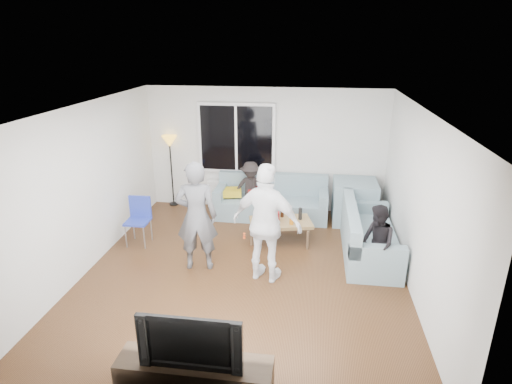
# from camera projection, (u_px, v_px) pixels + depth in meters

# --- Properties ---
(floor) EXTENTS (5.00, 5.50, 0.04)m
(floor) POSITION_uv_depth(u_px,v_px,m) (245.00, 273.00, 6.71)
(floor) COLOR #56351C
(floor) RESTS_ON ground
(ceiling) EXTENTS (5.00, 5.50, 0.04)m
(ceiling) POSITION_uv_depth(u_px,v_px,m) (243.00, 107.00, 5.80)
(ceiling) COLOR white
(ceiling) RESTS_ON ground
(wall_back) EXTENTS (5.00, 0.04, 2.60)m
(wall_back) POSITION_uv_depth(u_px,v_px,m) (265.00, 150.00, 8.83)
(wall_back) COLOR silver
(wall_back) RESTS_ON ground
(wall_front) EXTENTS (5.00, 0.04, 2.60)m
(wall_front) POSITION_uv_depth(u_px,v_px,m) (192.00, 306.00, 3.68)
(wall_front) COLOR silver
(wall_front) RESTS_ON ground
(wall_left) EXTENTS (0.04, 5.50, 2.60)m
(wall_left) POSITION_uv_depth(u_px,v_px,m) (86.00, 188.00, 6.58)
(wall_left) COLOR silver
(wall_left) RESTS_ON ground
(wall_right) EXTENTS (0.04, 5.50, 2.60)m
(wall_right) POSITION_uv_depth(u_px,v_px,m) (419.00, 205.00, 5.93)
(wall_right) COLOR silver
(wall_right) RESTS_ON ground
(window_frame) EXTENTS (1.62, 0.06, 1.47)m
(window_frame) POSITION_uv_depth(u_px,v_px,m) (237.00, 138.00, 8.74)
(window_frame) COLOR white
(window_frame) RESTS_ON wall_back
(window_glass) EXTENTS (1.50, 0.02, 1.35)m
(window_glass) POSITION_uv_depth(u_px,v_px,m) (236.00, 139.00, 8.71)
(window_glass) COLOR black
(window_glass) RESTS_ON window_frame
(window_mullion) EXTENTS (0.05, 0.03, 1.35)m
(window_mullion) POSITION_uv_depth(u_px,v_px,m) (236.00, 139.00, 8.70)
(window_mullion) COLOR white
(window_mullion) RESTS_ON window_frame
(radiator) EXTENTS (1.30, 0.12, 0.62)m
(radiator) POSITION_uv_depth(u_px,v_px,m) (237.00, 195.00, 9.13)
(radiator) COLOR silver
(radiator) RESTS_ON floor
(potted_plant) EXTENTS (0.19, 0.16, 0.33)m
(potted_plant) POSITION_uv_depth(u_px,v_px,m) (254.00, 175.00, 8.90)
(potted_plant) COLOR #2E6528
(potted_plant) RESTS_ON radiator
(vase) EXTENTS (0.22, 0.22, 0.19)m
(vase) POSITION_uv_depth(u_px,v_px,m) (232.00, 177.00, 8.98)
(vase) COLOR silver
(vase) RESTS_ON radiator
(sofa_back_section) EXTENTS (2.30, 0.85, 0.85)m
(sofa_back_section) POSITION_uv_depth(u_px,v_px,m) (271.00, 198.00, 8.64)
(sofa_back_section) COLOR gray
(sofa_back_section) RESTS_ON floor
(sofa_right_section) EXTENTS (2.00, 0.85, 0.85)m
(sofa_right_section) POSITION_uv_depth(u_px,v_px,m) (370.00, 232.00, 7.11)
(sofa_right_section) COLOR gray
(sofa_right_section) RESTS_ON floor
(sofa_corner) EXTENTS (0.85, 0.85, 0.85)m
(sofa_corner) POSITION_uv_depth(u_px,v_px,m) (354.00, 202.00, 8.42)
(sofa_corner) COLOR gray
(sofa_corner) RESTS_ON floor
(cushion_yellow) EXTENTS (0.44, 0.39, 0.14)m
(cushion_yellow) POSITION_uv_depth(u_px,v_px,m) (232.00, 192.00, 8.70)
(cushion_yellow) COLOR gold
(cushion_yellow) RESTS_ON sofa_back_section
(cushion_red) EXTENTS (0.45, 0.41, 0.13)m
(cushion_red) POSITION_uv_depth(u_px,v_px,m) (259.00, 192.00, 8.70)
(cushion_red) COLOR maroon
(cushion_red) RESTS_ON sofa_back_section
(coffee_table) EXTENTS (1.21, 0.85, 0.40)m
(coffee_table) POSITION_uv_depth(u_px,v_px,m) (281.00, 231.00, 7.66)
(coffee_table) COLOR olive
(coffee_table) RESTS_ON floor
(pitcher) EXTENTS (0.17, 0.17, 0.17)m
(pitcher) POSITION_uv_depth(u_px,v_px,m) (275.00, 216.00, 7.57)
(pitcher) COLOR maroon
(pitcher) RESTS_ON coffee_table
(side_chair) EXTENTS (0.41, 0.41, 0.86)m
(side_chair) POSITION_uv_depth(u_px,v_px,m) (138.00, 222.00, 7.48)
(side_chair) COLOR #2535A1
(side_chair) RESTS_ON floor
(floor_lamp) EXTENTS (0.32, 0.32, 1.56)m
(floor_lamp) POSITION_uv_depth(u_px,v_px,m) (172.00, 171.00, 9.16)
(floor_lamp) COLOR gold
(floor_lamp) RESTS_ON floor
(player_left) EXTENTS (0.71, 0.52, 1.79)m
(player_left) POSITION_uv_depth(u_px,v_px,m) (197.00, 216.00, 6.55)
(player_left) COLOR #515257
(player_left) RESTS_ON floor
(player_right) EXTENTS (1.17, 0.74, 1.85)m
(player_right) POSITION_uv_depth(u_px,v_px,m) (267.00, 224.00, 6.21)
(player_right) COLOR white
(player_right) RESTS_ON floor
(spectator_right) EXTENTS (0.62, 0.70, 1.19)m
(spectator_right) POSITION_uv_depth(u_px,v_px,m) (377.00, 243.00, 6.34)
(spectator_right) COLOR black
(spectator_right) RESTS_ON floor
(spectator_back) EXTENTS (0.82, 0.57, 1.17)m
(spectator_back) POSITION_uv_depth(u_px,v_px,m) (251.00, 189.00, 8.67)
(spectator_back) COLOR black
(spectator_back) RESTS_ON floor
(tv_console) EXTENTS (1.60, 0.40, 0.44)m
(tv_console) POSITION_uv_depth(u_px,v_px,m) (195.00, 378.00, 4.31)
(tv_console) COLOR #2F2317
(tv_console) RESTS_ON floor
(television) EXTENTS (1.04, 0.14, 0.60)m
(television) POSITION_uv_depth(u_px,v_px,m) (193.00, 337.00, 4.13)
(television) COLOR black
(television) RESTS_ON tv_console
(bottle_a) EXTENTS (0.07, 0.07, 0.19)m
(bottle_a) POSITION_uv_depth(u_px,v_px,m) (264.00, 212.00, 7.74)
(bottle_a) COLOR #D8570C
(bottle_a) RESTS_ON coffee_table
(bottle_c) EXTENTS (0.07, 0.07, 0.23)m
(bottle_c) POSITION_uv_depth(u_px,v_px,m) (282.00, 211.00, 7.73)
(bottle_c) COLOR black
(bottle_c) RESTS_ON coffee_table
(bottle_e) EXTENTS (0.07, 0.07, 0.22)m
(bottle_e) POSITION_uv_depth(u_px,v_px,m) (300.00, 214.00, 7.63)
(bottle_e) COLOR black
(bottle_e) RESTS_ON coffee_table
(bottle_d) EXTENTS (0.07, 0.07, 0.23)m
(bottle_d) POSITION_uv_depth(u_px,v_px,m) (292.00, 218.00, 7.43)
(bottle_d) COLOR orange
(bottle_d) RESTS_ON coffee_table
(bottle_b) EXTENTS (0.08, 0.08, 0.27)m
(bottle_b) POSITION_uv_depth(u_px,v_px,m) (275.00, 217.00, 7.43)
(bottle_b) COLOR green
(bottle_b) RESTS_ON coffee_table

